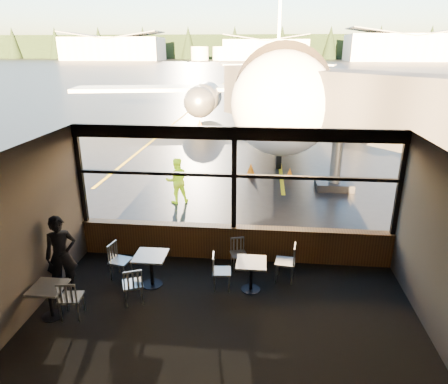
% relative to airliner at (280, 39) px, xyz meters
% --- Properties ---
extents(ground_plane, '(520.00, 520.00, 0.00)m').
position_rel_airliner_xyz_m(ground_plane, '(-1.63, 98.48, -5.87)').
color(ground_plane, black).
rests_on(ground_plane, ground).
extents(carpet_floor, '(8.00, 6.00, 0.01)m').
position_rel_airliner_xyz_m(carpet_floor, '(-1.63, -24.52, -5.86)').
color(carpet_floor, black).
rests_on(carpet_floor, ground).
extents(ceiling, '(8.00, 6.00, 0.04)m').
position_rel_airliner_xyz_m(ceiling, '(-1.63, -24.52, -2.37)').
color(ceiling, '#38332D').
rests_on(ceiling, ground).
extents(wall_left, '(0.04, 6.00, 3.50)m').
position_rel_airliner_xyz_m(wall_left, '(-5.63, -24.52, -4.12)').
color(wall_left, '#4B433C').
rests_on(wall_left, ground).
extents(window_sill, '(8.00, 0.28, 0.90)m').
position_rel_airliner_xyz_m(window_sill, '(-1.63, -21.52, -5.42)').
color(window_sill, '#533519').
rests_on(window_sill, ground).
extents(window_header, '(8.00, 0.18, 0.30)m').
position_rel_airliner_xyz_m(window_header, '(-1.63, -21.52, -2.52)').
color(window_header, black).
rests_on(window_header, ground).
extents(mullion_left, '(0.12, 0.12, 2.60)m').
position_rel_airliner_xyz_m(mullion_left, '(-5.58, -21.52, -3.67)').
color(mullion_left, black).
rests_on(mullion_left, ground).
extents(mullion_centre, '(0.12, 0.12, 2.60)m').
position_rel_airliner_xyz_m(mullion_centre, '(-1.63, -21.52, -3.67)').
color(mullion_centre, black).
rests_on(mullion_centre, ground).
extents(mullion_right, '(0.12, 0.12, 2.60)m').
position_rel_airliner_xyz_m(mullion_right, '(2.32, -21.52, -3.67)').
color(mullion_right, black).
rests_on(mullion_right, ground).
extents(window_transom, '(8.00, 0.10, 0.08)m').
position_rel_airliner_xyz_m(window_transom, '(-1.63, -21.52, -3.57)').
color(window_transom, black).
rests_on(window_transom, ground).
extents(airliner, '(32.64, 38.93, 11.73)m').
position_rel_airliner_xyz_m(airliner, '(0.00, 0.00, 0.00)').
color(airliner, white).
rests_on(airliner, ground_plane).
extents(jet_bridge, '(8.55, 10.45, 4.56)m').
position_rel_airliner_xyz_m(jet_bridge, '(1.97, -16.02, -3.59)').
color(jet_bridge, '#2D2D2F').
rests_on(jet_bridge, ground_plane).
extents(cafe_table_near, '(0.67, 0.67, 0.74)m').
position_rel_airliner_xyz_m(cafe_table_near, '(-1.11, -22.95, -5.50)').
color(cafe_table_near, '#ADA99F').
rests_on(cafe_table_near, carpet_floor).
extents(cafe_table_mid, '(0.72, 0.72, 0.79)m').
position_rel_airliner_xyz_m(cafe_table_mid, '(-3.42, -22.97, -5.47)').
color(cafe_table_mid, gray).
rests_on(cafe_table_mid, carpet_floor).
extents(cafe_table_left, '(0.66, 0.66, 0.73)m').
position_rel_airliner_xyz_m(cafe_table_left, '(-5.16, -24.33, -5.50)').
color(cafe_table_left, gray).
rests_on(cafe_table_left, carpet_floor).
extents(chair_near_e, '(0.58, 0.58, 0.95)m').
position_rel_airliner_xyz_m(chair_near_e, '(-0.33, -22.42, -5.39)').
color(chair_near_e, '#ABA79A').
rests_on(chair_near_e, carpet_floor).
extents(chair_near_w, '(0.52, 0.52, 0.88)m').
position_rel_airliner_xyz_m(chair_near_w, '(-1.78, -22.94, -5.43)').
color(chair_near_w, '#B1ADA0').
rests_on(chair_near_w, carpet_floor).
extents(chair_near_n, '(0.55, 0.55, 0.80)m').
position_rel_airliner_xyz_m(chair_near_n, '(-1.46, -22.03, -5.47)').
color(chair_near_n, beige).
rests_on(chair_near_n, carpet_floor).
extents(chair_mid_s, '(0.64, 0.64, 0.89)m').
position_rel_airliner_xyz_m(chair_mid_s, '(-3.64, -23.66, -5.42)').
color(chair_mid_s, beige).
rests_on(chair_mid_s, carpet_floor).
extents(chair_mid_w, '(0.59, 0.59, 0.91)m').
position_rel_airliner_xyz_m(chair_mid_w, '(-4.24, -22.75, -5.41)').
color(chair_mid_w, '#ADA89C').
rests_on(chair_mid_w, carpet_floor).
extents(chair_left_s, '(0.55, 0.55, 0.91)m').
position_rel_airliner_xyz_m(chair_left_s, '(-4.73, -24.29, -5.41)').
color(chair_left_s, '#ABA79B').
rests_on(chair_left_s, carpet_floor).
extents(passenger, '(0.80, 0.72, 1.83)m').
position_rel_airliner_xyz_m(passenger, '(-5.32, -23.40, -4.95)').
color(passenger, black).
rests_on(passenger, carpet_floor).
extents(ground_crew, '(0.98, 0.88, 1.64)m').
position_rel_airliner_xyz_m(ground_crew, '(-3.97, -17.61, -5.05)').
color(ground_crew, '#BFF219').
rests_on(ground_crew, ground_plane).
extents(cone_nose, '(0.41, 0.41, 0.57)m').
position_rel_airliner_xyz_m(cone_nose, '(-1.45, -14.20, -5.58)').
color(cone_nose, orange).
rests_on(cone_nose, ground_plane).
extents(cone_wing, '(0.31, 0.31, 0.44)m').
position_rel_airliner_xyz_m(cone_wing, '(-5.57, -2.48, -5.65)').
color(cone_wing, orange).
rests_on(cone_wing, ground_plane).
extents(hangar_left, '(45.00, 18.00, 11.00)m').
position_rel_airliner_xyz_m(hangar_left, '(-71.63, 158.48, -0.37)').
color(hangar_left, silver).
rests_on(hangar_left, ground_plane).
extents(hangar_mid, '(38.00, 15.00, 10.00)m').
position_rel_airliner_xyz_m(hangar_mid, '(-1.63, 163.48, -0.87)').
color(hangar_mid, silver).
rests_on(hangar_mid, ground_plane).
extents(hangar_right, '(50.00, 20.00, 12.00)m').
position_rel_airliner_xyz_m(hangar_right, '(58.37, 156.48, 0.13)').
color(hangar_right, silver).
rests_on(hangar_right, ground_plane).
extents(fuel_tank_a, '(8.00, 8.00, 6.00)m').
position_rel_airliner_xyz_m(fuel_tank_a, '(-31.63, 160.48, -2.87)').
color(fuel_tank_a, silver).
rests_on(fuel_tank_a, ground_plane).
extents(fuel_tank_b, '(8.00, 8.00, 6.00)m').
position_rel_airliner_xyz_m(fuel_tank_b, '(-21.63, 160.48, -2.87)').
color(fuel_tank_b, silver).
rests_on(fuel_tank_b, ground_plane).
extents(fuel_tank_c, '(8.00, 8.00, 6.00)m').
position_rel_airliner_xyz_m(fuel_tank_c, '(-11.63, 160.48, -2.87)').
color(fuel_tank_c, silver).
rests_on(fuel_tank_c, ground_plane).
extents(treeline, '(360.00, 3.00, 12.00)m').
position_rel_airliner_xyz_m(treeline, '(-1.63, 188.48, 0.13)').
color(treeline, black).
rests_on(treeline, ground_plane).
extents(cone_extra, '(0.31, 0.31, 0.44)m').
position_rel_airliner_xyz_m(cone_extra, '(0.22, -14.30, -5.65)').
color(cone_extra, orange).
rests_on(cone_extra, ground_plane).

